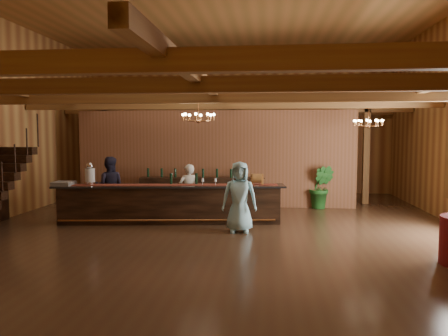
# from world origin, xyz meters

# --- Properties ---
(floor) EXTENTS (14.00, 14.00, 0.00)m
(floor) POSITION_xyz_m (0.00, 0.00, 0.00)
(floor) COLOR #452E1D
(floor) RESTS_ON ground
(ceiling) EXTENTS (14.00, 14.00, 0.00)m
(ceiling) POSITION_xyz_m (0.00, 0.00, 5.50)
(ceiling) COLOR #A97039
(ceiling) RESTS_ON wall_back
(wall_back) EXTENTS (12.00, 0.10, 5.50)m
(wall_back) POSITION_xyz_m (0.00, 7.00, 2.75)
(wall_back) COLOR #B58442
(wall_back) RESTS_ON floor
(wall_front) EXTENTS (12.00, 0.10, 5.50)m
(wall_front) POSITION_xyz_m (0.00, -7.00, 2.75)
(wall_front) COLOR #B58442
(wall_front) RESTS_ON floor
(beam_grid) EXTENTS (11.90, 13.90, 0.39)m
(beam_grid) POSITION_xyz_m (0.00, 0.51, 3.24)
(beam_grid) COLOR olive
(beam_grid) RESTS_ON wall_left
(support_posts) EXTENTS (9.20, 10.20, 3.20)m
(support_posts) POSITION_xyz_m (0.00, -0.50, 1.60)
(support_posts) COLOR olive
(support_posts) RESTS_ON floor
(partition_wall) EXTENTS (9.00, 0.18, 3.10)m
(partition_wall) POSITION_xyz_m (-0.50, 3.50, 1.55)
(partition_wall) COLOR brown
(partition_wall) RESTS_ON floor
(backroom_boxes) EXTENTS (4.10, 0.60, 1.10)m
(backroom_boxes) POSITION_xyz_m (-0.29, 5.50, 0.53)
(backroom_boxes) COLOR #3E2415
(backroom_boxes) RESTS_ON floor
(tasting_bar) EXTENTS (6.10, 1.45, 1.02)m
(tasting_bar) POSITION_xyz_m (-1.34, 0.70, 0.51)
(tasting_bar) COLOR #3E2415
(tasting_bar) RESTS_ON floor
(beverage_dispenser) EXTENTS (0.26, 0.26, 0.60)m
(beverage_dispenser) POSITION_xyz_m (-3.44, 0.51, 1.30)
(beverage_dispenser) COLOR silver
(beverage_dispenser) RESTS_ON tasting_bar
(glass_rack_tray) EXTENTS (0.50, 0.50, 0.10)m
(glass_rack_tray) POSITION_xyz_m (-4.09, 0.33, 1.06)
(glass_rack_tray) COLOR gray
(glass_rack_tray) RESTS_ON tasting_bar
(raffle_drum) EXTENTS (0.34, 0.24, 0.30)m
(raffle_drum) POSITION_xyz_m (0.95, 0.92, 1.18)
(raffle_drum) COLOR #A3692D
(raffle_drum) RESTS_ON tasting_bar
(bar_bottle_0) EXTENTS (0.07, 0.07, 0.30)m
(bar_bottle_0) POSITION_xyz_m (-1.33, 0.82, 1.16)
(bar_bottle_0) COLOR black
(bar_bottle_0) RESTS_ON tasting_bar
(bar_bottle_1) EXTENTS (0.07, 0.07, 0.30)m
(bar_bottle_1) POSITION_xyz_m (-0.66, 0.89, 1.16)
(bar_bottle_1) COLOR black
(bar_bottle_1) RESTS_ON tasting_bar
(backbar_shelf) EXTENTS (3.52, 0.84, 0.98)m
(backbar_shelf) POSITION_xyz_m (-1.02, 2.98, 0.49)
(backbar_shelf) COLOR #3E2415
(backbar_shelf) RESTS_ON floor
(chandelier_left) EXTENTS (0.80, 0.80, 0.59)m
(chandelier_left) POSITION_xyz_m (-0.47, 0.11, 2.77)
(chandelier_left) COLOR #BC7741
(chandelier_left) RESTS_ON beam_grid
(chandelier_right) EXTENTS (0.80, 0.80, 0.69)m
(chandelier_right) POSITION_xyz_m (4.00, 2.02, 2.66)
(chandelier_right) COLOR #BC7741
(chandelier_right) RESTS_ON beam_grid
(bartender) EXTENTS (0.65, 0.54, 1.52)m
(bartender) POSITION_xyz_m (-0.96, 1.39, 0.76)
(bartender) COLOR white
(bartender) RESTS_ON floor
(staff_second) EXTENTS (0.94, 0.80, 1.70)m
(staff_second) POSITION_xyz_m (-3.29, 1.51, 0.85)
(staff_second) COLOR #252338
(staff_second) RESTS_ON floor
(guest) EXTENTS (0.84, 0.56, 1.70)m
(guest) POSITION_xyz_m (0.56, -0.20, 0.85)
(guest) COLOR #90CAD7
(guest) RESTS_ON floor
(floor_plant) EXTENTS (0.88, 0.78, 1.37)m
(floor_plant) POSITION_xyz_m (2.90, 3.33, 0.68)
(floor_plant) COLOR #1F5B1D
(floor_plant) RESTS_ON floor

